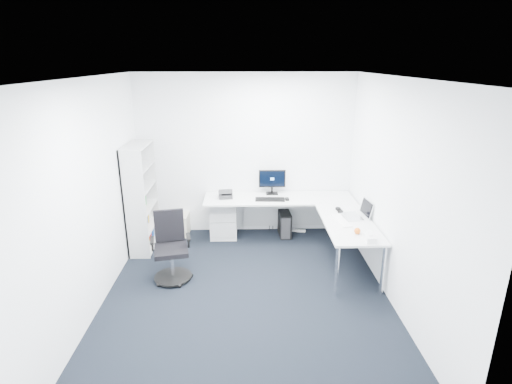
{
  "coord_description": "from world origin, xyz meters",
  "views": [
    {
      "loc": [
        -0.0,
        -4.46,
        2.88
      ],
      "look_at": [
        0.15,
        1.05,
        1.05
      ],
      "focal_mm": 28.0,
      "sensor_mm": 36.0,
      "label": 1
    }
  ],
  "objects_px": {
    "l_desk": "(280,226)",
    "laptop": "(352,209)",
    "bookshelf": "(141,198)",
    "task_chair": "(171,248)",
    "monitor": "(272,182)"
  },
  "relations": [
    {
      "from": "laptop",
      "to": "bookshelf",
      "type": "bearing_deg",
      "value": 162.8
    },
    {
      "from": "bookshelf",
      "to": "laptop",
      "type": "height_order",
      "value": "bookshelf"
    },
    {
      "from": "bookshelf",
      "to": "laptop",
      "type": "xyz_separation_m",
      "value": [
        3.15,
        -0.59,
        0.0
      ]
    },
    {
      "from": "task_chair",
      "to": "laptop",
      "type": "xyz_separation_m",
      "value": [
        2.54,
        0.44,
        0.37
      ]
    },
    {
      "from": "monitor",
      "to": "laptop",
      "type": "xyz_separation_m",
      "value": [
        1.08,
        -1.08,
        -0.09
      ]
    },
    {
      "from": "l_desk",
      "to": "bookshelf",
      "type": "xyz_separation_m",
      "value": [
        -2.17,
        0.05,
        0.48
      ]
    },
    {
      "from": "monitor",
      "to": "laptop",
      "type": "height_order",
      "value": "monitor"
    },
    {
      "from": "l_desk",
      "to": "monitor",
      "type": "distance_m",
      "value": 0.79
    },
    {
      "from": "task_chair",
      "to": "monitor",
      "type": "relative_size",
      "value": 2.13
    },
    {
      "from": "bookshelf",
      "to": "laptop",
      "type": "bearing_deg",
      "value": -10.59
    },
    {
      "from": "bookshelf",
      "to": "monitor",
      "type": "bearing_deg",
      "value": 13.24
    },
    {
      "from": "l_desk",
      "to": "laptop",
      "type": "relative_size",
      "value": 6.8
    },
    {
      "from": "bookshelf",
      "to": "task_chair",
      "type": "xyz_separation_m",
      "value": [
        0.61,
        -1.03,
        -0.37
      ]
    },
    {
      "from": "task_chair",
      "to": "monitor",
      "type": "xyz_separation_m",
      "value": [
        1.46,
        1.52,
        0.46
      ]
    },
    {
      "from": "bookshelf",
      "to": "task_chair",
      "type": "relative_size",
      "value": 1.78
    }
  ]
}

